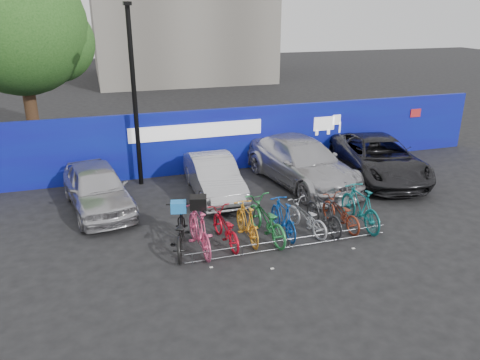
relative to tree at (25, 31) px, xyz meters
name	(u,v)px	position (x,y,z in m)	size (l,w,h in m)	color
ground	(281,238)	(6.77, -10.06, -5.07)	(100.00, 100.00, 0.00)	black
hoarding	(223,140)	(6.78, -4.06, -3.86)	(22.00, 0.18, 2.40)	#0B209A
tree	(25,31)	(0.00, 0.00, 0.00)	(5.40, 5.20, 7.80)	#382314
lamppost	(134,92)	(3.57, -4.66, -1.80)	(0.25, 0.50, 6.11)	black
bike_rack	(290,243)	(6.77, -10.66, -4.91)	(5.60, 0.03, 0.30)	#595B60
car_0	(97,188)	(2.08, -6.52, -4.35)	(1.69, 4.20, 1.43)	#B4B3B8
car_1	(214,176)	(5.81, -6.44, -4.41)	(1.39, 3.97, 1.31)	#A6A6AA
car_2	(301,162)	(9.06, -6.26, -4.28)	(2.20, 5.42, 1.57)	#AFAEB3
car_3	(378,158)	(12.04, -6.53, -4.33)	(2.45, 5.31, 1.47)	black
bike_0	(180,231)	(4.03, -9.87, -4.52)	(0.72, 2.07, 1.09)	black
bike_1	(199,229)	(4.50, -10.03, -4.47)	(0.57, 2.00, 1.20)	#E44B7A
bike_2	(225,228)	(5.24, -9.88, -4.60)	(0.62, 1.79, 0.94)	#B60B1C
bike_3	(247,222)	(5.86, -9.86, -4.54)	(0.50, 1.76, 1.06)	orange
bike_4	(266,220)	(6.38, -9.91, -4.52)	(0.73, 2.09, 1.10)	#227A3A
bike_5	(283,218)	(6.90, -9.85, -4.55)	(0.49, 1.72, 1.04)	#0B3FA0
bike_6	(306,217)	(7.57, -9.90, -4.62)	(0.60, 1.72, 0.90)	#ACAEB4
bike_7	(324,213)	(8.09, -9.96, -4.54)	(0.50, 1.76, 1.06)	#272729
bike_8	(340,213)	(8.64, -9.91, -4.62)	(0.60, 1.73, 0.91)	maroon
bike_9	(360,207)	(9.20, -10.01, -4.46)	(0.57, 2.02, 1.21)	#136C6F
cargo_crate	(179,207)	(4.03, -9.87, -3.84)	(0.39, 0.30, 0.28)	blue
cargo_topcase	(198,202)	(4.50, -10.03, -3.71)	(0.42, 0.37, 0.31)	black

